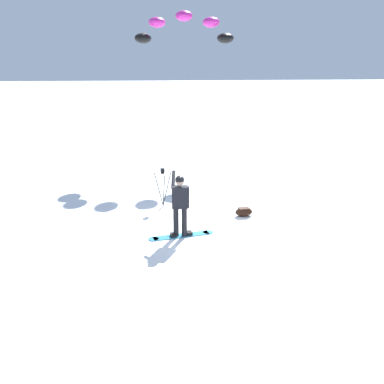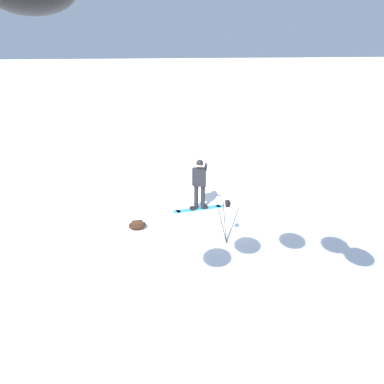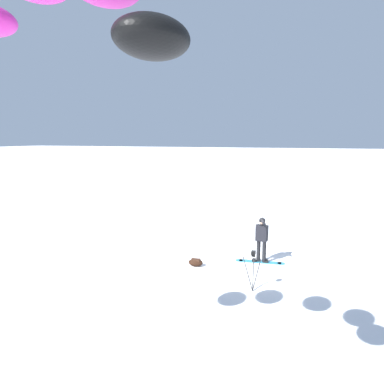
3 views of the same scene
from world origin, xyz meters
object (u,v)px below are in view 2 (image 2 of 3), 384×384
Objects in this scene: snowboard at (199,208)px; camera_tripod at (227,213)px; gear_bag_large at (138,225)px; snowboarder at (200,179)px.

camera_tripod reaches higher than snowboard.
gear_bag_large reaches higher than snowboard.
snowboarder reaches higher than gear_bag_large.
snowboard is 3.29× the size of gear_bag_large.
camera_tripod reaches higher than gear_bag_large.
gear_bag_large is at bearing -150.37° from snowboarder.
snowboarder is 3.16× the size of gear_bag_large.
camera_tripod is at bearing -85.54° from snowboard.
snowboarder is 2.61m from gear_bag_large.
snowboarder is 0.96× the size of snowboard.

